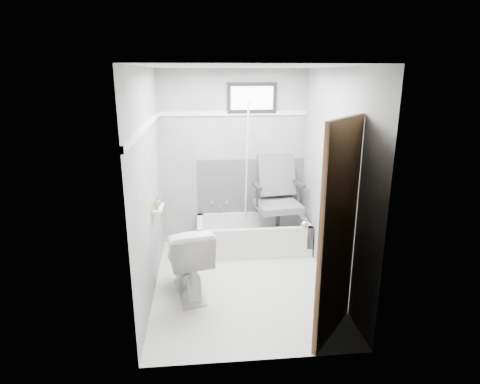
{
  "coord_description": "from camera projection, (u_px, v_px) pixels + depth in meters",
  "views": [
    {
      "loc": [
        -0.44,
        -4.12,
        2.34
      ],
      "look_at": [
        0.0,
        0.35,
        1.0
      ],
      "focal_mm": 30.0,
      "sensor_mm": 36.0,
      "label": 1
    }
  ],
  "objects": [
    {
      "name": "wall_back",
      "position": [
        233.0,
        159.0,
        5.54
      ],
      "size": [
        2.0,
        0.02,
        2.4
      ],
      "primitive_type": "cube",
      "color": "slate",
      "rests_on": "floor"
    },
    {
      "name": "soap_bottle_b",
      "position": [
        158.0,
        201.0,
        4.48
      ],
      "size": [
        0.11,
        0.11,
        0.1
      ],
      "primitive_type": "imported",
      "rotation": [
        0.0,
        0.0,
        0.87
      ],
      "color": "slate",
      "rests_on": "shelf"
    },
    {
      "name": "floor",
      "position": [
        243.0,
        283.0,
        4.64
      ],
      "size": [
        2.6,
        2.6,
        0.0
      ],
      "primitive_type": "plane",
      "color": "white",
      "rests_on": "ground"
    },
    {
      "name": "soap_bottle_a",
      "position": [
        156.0,
        205.0,
        4.34
      ],
      "size": [
        0.05,
        0.05,
        0.1
      ],
      "primitive_type": "imported",
      "rotation": [
        0.0,
        0.0,
        0.04
      ],
      "color": "olive",
      "rests_on": "shelf"
    },
    {
      "name": "door",
      "position": [
        381.0,
        246.0,
        3.22
      ],
      "size": [
        0.78,
        0.78,
        2.0
      ],
      "primitive_type": null,
      "color": "#53311E",
      "rests_on": "floor"
    },
    {
      "name": "wall_front",
      "position": [
        261.0,
        228.0,
        3.06
      ],
      "size": [
        2.0,
        0.02,
        2.4
      ],
      "primitive_type": "cube",
      "color": "slate",
      "rests_on": "floor"
    },
    {
      "name": "bathtub",
      "position": [
        253.0,
        235.0,
        5.49
      ],
      "size": [
        1.5,
        0.7,
        0.42
      ],
      "primitive_type": null,
      "color": "silver",
      "rests_on": "floor"
    },
    {
      "name": "wall_left",
      "position": [
        149.0,
        186.0,
        4.2
      ],
      "size": [
        0.02,
        2.6,
        2.4
      ],
      "primitive_type": "cube",
      "color": "slate",
      "rests_on": "floor"
    },
    {
      "name": "backerboard",
      "position": [
        251.0,
        186.0,
        5.66
      ],
      "size": [
        1.5,
        0.02,
        0.78
      ],
      "primitive_type": "cube",
      "color": "#4C4C4F",
      "rests_on": "wall_back"
    },
    {
      "name": "window",
      "position": [
        252.0,
        98.0,
        5.31
      ],
      "size": [
        0.66,
        0.04,
        0.4
      ],
      "primitive_type": null,
      "color": "black",
      "rests_on": "wall_back"
    },
    {
      "name": "trim_left",
      "position": [
        146.0,
        127.0,
        4.03
      ],
      "size": [
        0.02,
        2.6,
        0.06
      ],
      "primitive_type": "cube",
      "color": "white",
      "rests_on": "wall_left"
    },
    {
      "name": "pole",
      "position": [
        247.0,
        173.0,
        5.37
      ],
      "size": [
        0.02,
        0.4,
        1.92
      ],
      "primitive_type": "cylinder",
      "rotation": [
        0.2,
        0.0,
        0.0
      ],
      "color": "white",
      "rests_on": "bathtub"
    },
    {
      "name": "trim_back",
      "position": [
        233.0,
        113.0,
        5.35
      ],
      "size": [
        2.0,
        0.02,
        0.06
      ],
      "primitive_type": "cube",
      "color": "white",
      "rests_on": "wall_back"
    },
    {
      "name": "faucet",
      "position": [
        220.0,
        204.0,
        5.67
      ],
      "size": [
        0.26,
        0.1,
        0.16
      ],
      "primitive_type": null,
      "color": "silver",
      "rests_on": "wall_back"
    },
    {
      "name": "ceiling",
      "position": [
        243.0,
        66.0,
        3.95
      ],
      "size": [
        2.6,
        2.6,
        0.0
      ],
      "primitive_type": "plane",
      "rotation": [
        3.14,
        0.0,
        0.0
      ],
      "color": "silver",
      "rests_on": "floor"
    },
    {
      "name": "toilet",
      "position": [
        187.0,
        260.0,
        4.33
      ],
      "size": [
        0.63,
        0.9,
        0.81
      ],
      "primitive_type": "imported",
      "rotation": [
        0.0,
        0.0,
        3.37
      ],
      "color": "white",
      "rests_on": "floor"
    },
    {
      "name": "wall_right",
      "position": [
        334.0,
        181.0,
        4.39
      ],
      "size": [
        0.02,
        2.6,
        2.4
      ],
      "primitive_type": "cube",
      "color": "slate",
      "rests_on": "floor"
    },
    {
      "name": "shelf",
      "position": [
        158.0,
        208.0,
        4.44
      ],
      "size": [
        0.1,
        0.32,
        0.02
      ],
      "primitive_type": "cube",
      "color": "white",
      "rests_on": "wall_left"
    },
    {
      "name": "office_chair",
      "position": [
        278.0,
        200.0,
        5.39
      ],
      "size": [
        0.75,
        0.75,
        1.16
      ],
      "primitive_type": null,
      "rotation": [
        0.0,
        0.0,
        0.13
      ],
      "color": "slate",
      "rests_on": "bathtub"
    }
  ]
}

